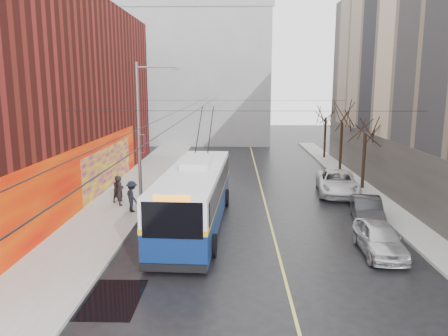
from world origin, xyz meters
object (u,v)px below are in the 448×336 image
(streetlight_pole, at_px, (141,133))
(pedestrian_c, at_px, (132,196))
(pedestrian_a, at_px, (120,191))
(tree_far, at_px, (326,110))
(following_car, at_px, (196,177))
(parked_car_a, at_px, (379,238))
(parked_car_c, at_px, (337,183))
(tree_near, at_px, (366,123))
(trolleybus, at_px, (195,195))
(parked_car_b, at_px, (367,210))
(pedestrian_b, at_px, (118,189))
(tree_mid, at_px, (343,113))

(streetlight_pole, xyz_separation_m, pedestrian_c, (-0.55, -0.65, -3.75))
(pedestrian_a, bearing_deg, tree_far, -64.55)
(tree_far, xyz_separation_m, following_car, (-12.48, -13.35, -4.37))
(parked_car_a, relative_size, parked_car_c, 0.74)
(streetlight_pole, height_order, parked_car_a, streetlight_pole)
(tree_near, bearing_deg, pedestrian_c, -157.02)
(tree_far, relative_size, pedestrian_a, 3.46)
(trolleybus, bearing_deg, pedestrian_c, 153.95)
(tree_near, xyz_separation_m, parked_car_b, (-2.00, -7.84, -4.27))
(parked_car_a, xyz_separation_m, pedestrian_b, (-14.22, 8.25, 0.28))
(parked_car_a, xyz_separation_m, parked_car_b, (0.87, 4.83, -0.03))
(following_car, bearing_deg, pedestrian_a, -131.49)
(trolleybus, height_order, parked_car_c, trolleybus)
(tree_far, distance_m, parked_car_b, 22.38)
(parked_car_a, distance_m, parked_car_b, 4.91)
(pedestrian_b, relative_size, pedestrian_c, 0.92)
(tree_mid, height_order, trolleybus, tree_mid)
(trolleybus, height_order, following_car, trolleybus)
(streetlight_pole, distance_m, tree_mid, 19.96)
(tree_mid, distance_m, pedestrian_b, 21.00)
(tree_near, height_order, pedestrian_a, tree_near)
(trolleybus, height_order, parked_car_b, trolleybus)
(pedestrian_c, bearing_deg, tree_far, -71.75)
(parked_car_b, bearing_deg, trolleybus, -164.54)
(tree_far, bearing_deg, trolleybus, -117.07)
(parked_car_c, bearing_deg, pedestrian_b, -161.27)
(trolleybus, bearing_deg, streetlight_pole, 143.16)
(trolleybus, xyz_separation_m, pedestrian_a, (-5.09, 3.59, -0.65))
(streetlight_pole, xyz_separation_m, pedestrian_a, (-1.64, 0.72, -3.75))
(tree_mid, height_order, parked_car_c, tree_mid)
(trolleybus, distance_m, pedestrian_b, 7.04)
(tree_near, height_order, tree_mid, tree_mid)
(tree_near, distance_m, tree_far, 14.00)
(pedestrian_a, bearing_deg, parked_car_c, -98.39)
(parked_car_a, bearing_deg, streetlight_pole, 152.98)
(parked_car_c, height_order, pedestrian_b, pedestrian_b)
(tree_mid, relative_size, parked_car_b, 1.55)
(tree_near, distance_m, tree_mid, 7.01)
(parked_car_a, bearing_deg, pedestrian_c, 156.38)
(tree_near, bearing_deg, trolleybus, -142.81)
(streetlight_pole, xyz_separation_m, parked_car_c, (12.96, 4.66, -4.02))
(trolleybus, bearing_deg, parked_car_c, 41.32)
(pedestrian_b, bearing_deg, tree_far, -5.03)
(tree_near, bearing_deg, streetlight_pole, -158.38)
(trolleybus, distance_m, pedestrian_c, 4.62)
(parked_car_a, bearing_deg, tree_far, 85.38)
(tree_near, xyz_separation_m, parked_car_c, (-2.18, -1.34, -4.15))
(parked_car_b, bearing_deg, pedestrian_c, -175.56)
(pedestrian_c, bearing_deg, streetlight_pole, -74.62)
(streetlight_pole, bearing_deg, parked_car_b, -7.98)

